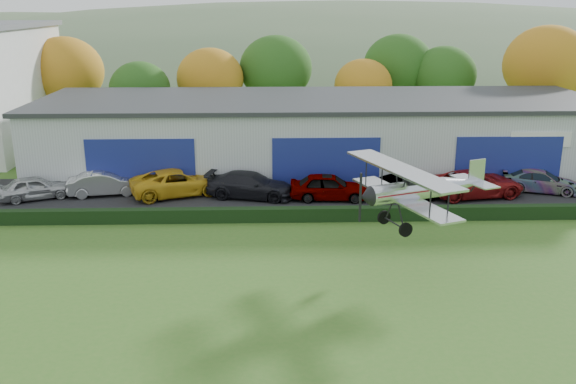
{
  "coord_description": "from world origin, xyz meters",
  "views": [
    {
      "loc": [
        1.3,
        -17.09,
        11.9
      ],
      "look_at": [
        2.21,
        11.9,
        3.05
      ],
      "focal_mm": 38.68,
      "sensor_mm": 36.0,
      "label": 1
    }
  ],
  "objects_px": {
    "hangar": "(319,133)",
    "car_6": "(476,183)",
    "car_0": "(35,188)",
    "car_7": "(541,181)",
    "car_1": "(105,183)",
    "car_3": "(251,185)",
    "car_4": "(329,187)",
    "biplane": "(419,188)",
    "car_2": "(178,182)",
    "car_5": "(406,188)"
  },
  "relations": [
    {
      "from": "hangar",
      "to": "car_6",
      "type": "xyz_separation_m",
      "value": [
        9.51,
        -7.49,
        -1.78
      ]
    },
    {
      "from": "car_0",
      "to": "car_7",
      "type": "xyz_separation_m",
      "value": [
        32.51,
        0.62,
        -0.04
      ]
    },
    {
      "from": "car_1",
      "to": "car_6",
      "type": "height_order",
      "value": "car_6"
    },
    {
      "from": "car_3",
      "to": "car_6",
      "type": "bearing_deg",
      "value": -77.55
    },
    {
      "from": "hangar",
      "to": "car_1",
      "type": "distance_m",
      "value": 15.77
    },
    {
      "from": "car_0",
      "to": "car_6",
      "type": "bearing_deg",
      "value": -112.94
    },
    {
      "from": "car_0",
      "to": "car_4",
      "type": "xyz_separation_m",
      "value": [
        18.48,
        -0.66,
        0.09
      ]
    },
    {
      "from": "car_6",
      "to": "biplane",
      "type": "distance_m",
      "value": 12.47
    },
    {
      "from": "car_0",
      "to": "car_4",
      "type": "relative_size",
      "value": 0.89
    },
    {
      "from": "car_4",
      "to": "car_1",
      "type": "bearing_deg",
      "value": 87.56
    },
    {
      "from": "car_0",
      "to": "car_1",
      "type": "bearing_deg",
      "value": -102.08
    },
    {
      "from": "car_6",
      "to": "car_1",
      "type": "bearing_deg",
      "value": 78.07
    },
    {
      "from": "car_1",
      "to": "car_3",
      "type": "relative_size",
      "value": 0.83
    },
    {
      "from": "car_2",
      "to": "car_1",
      "type": "bearing_deg",
      "value": 67.33
    },
    {
      "from": "car_5",
      "to": "car_7",
      "type": "distance_m",
      "value": 9.29
    },
    {
      "from": "hangar",
      "to": "car_0",
      "type": "distance_m",
      "value": 19.91
    },
    {
      "from": "car_2",
      "to": "car_5",
      "type": "bearing_deg",
      "value": -116.35
    },
    {
      "from": "car_5",
      "to": "car_7",
      "type": "height_order",
      "value": "car_5"
    },
    {
      "from": "car_3",
      "to": "car_4",
      "type": "relative_size",
      "value": 1.15
    },
    {
      "from": "car_2",
      "to": "biplane",
      "type": "bearing_deg",
      "value": -152.04
    },
    {
      "from": "car_3",
      "to": "car_1",
      "type": "bearing_deg",
      "value": 97.87
    },
    {
      "from": "car_0",
      "to": "car_3",
      "type": "bearing_deg",
      "value": -112.82
    },
    {
      "from": "hangar",
      "to": "car_1",
      "type": "bearing_deg",
      "value": -155.56
    },
    {
      "from": "car_0",
      "to": "biplane",
      "type": "height_order",
      "value": "biplane"
    },
    {
      "from": "hangar",
      "to": "car_6",
      "type": "distance_m",
      "value": 12.23
    },
    {
      "from": "car_2",
      "to": "biplane",
      "type": "height_order",
      "value": "biplane"
    },
    {
      "from": "car_1",
      "to": "car_2",
      "type": "relative_size",
      "value": 0.78
    },
    {
      "from": "car_3",
      "to": "car_4",
      "type": "height_order",
      "value": "car_4"
    },
    {
      "from": "car_0",
      "to": "car_7",
      "type": "distance_m",
      "value": 32.51
    },
    {
      "from": "car_5",
      "to": "car_6",
      "type": "distance_m",
      "value": 4.66
    },
    {
      "from": "car_1",
      "to": "car_2",
      "type": "distance_m",
      "value": 4.71
    },
    {
      "from": "car_5",
      "to": "car_4",
      "type": "bearing_deg",
      "value": 81.58
    },
    {
      "from": "car_0",
      "to": "car_1",
      "type": "xyz_separation_m",
      "value": [
        4.18,
        0.77,
        0.03
      ]
    },
    {
      "from": "car_3",
      "to": "car_6",
      "type": "relative_size",
      "value": 0.94
    },
    {
      "from": "biplane",
      "to": "car_4",
      "type": "bearing_deg",
      "value": 86.4
    },
    {
      "from": "car_4",
      "to": "car_6",
      "type": "bearing_deg",
      "value": -84.2
    },
    {
      "from": "biplane",
      "to": "hangar",
      "type": "bearing_deg",
      "value": 78.91
    },
    {
      "from": "car_5",
      "to": "biplane",
      "type": "relative_size",
      "value": 0.59
    },
    {
      "from": "hangar",
      "to": "car_4",
      "type": "relative_size",
      "value": 8.3
    },
    {
      "from": "hangar",
      "to": "car_1",
      "type": "height_order",
      "value": "hangar"
    },
    {
      "from": "biplane",
      "to": "car_2",
      "type": "bearing_deg",
      "value": 117.46
    },
    {
      "from": "hangar",
      "to": "car_2",
      "type": "height_order",
      "value": "hangar"
    },
    {
      "from": "car_3",
      "to": "biplane",
      "type": "relative_size",
      "value": 0.72
    },
    {
      "from": "car_0",
      "to": "car_3",
      "type": "relative_size",
      "value": 0.78
    },
    {
      "from": "hangar",
      "to": "car_0",
      "type": "bearing_deg",
      "value": -158.55
    },
    {
      "from": "car_4",
      "to": "car_5",
      "type": "height_order",
      "value": "car_4"
    },
    {
      "from": "car_2",
      "to": "car_7",
      "type": "height_order",
      "value": "car_2"
    },
    {
      "from": "car_6",
      "to": "biplane",
      "type": "xyz_separation_m",
      "value": [
        -6.32,
        -10.36,
        2.86
      ]
    },
    {
      "from": "car_6",
      "to": "car_5",
      "type": "bearing_deg",
      "value": 87.58
    },
    {
      "from": "car_3",
      "to": "car_6",
      "type": "height_order",
      "value": "car_6"
    }
  ]
}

